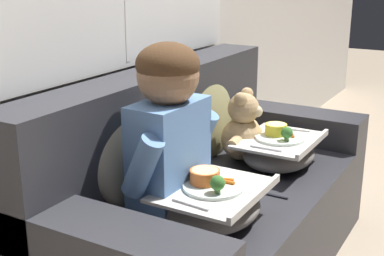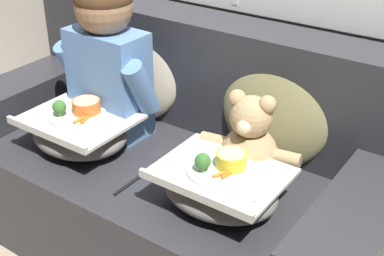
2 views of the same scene
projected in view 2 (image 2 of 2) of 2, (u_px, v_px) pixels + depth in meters
name	position (u px, v px, depth m)	size (l,w,h in m)	color
ground_plane	(172.00, 243.00, 2.26)	(14.00, 14.00, 0.00)	tan
couch	(180.00, 172.00, 2.15)	(1.73, 0.85, 0.89)	#2D2D33
throw_pillow_behind_child	(141.00, 68.00, 2.28)	(0.44, 0.21, 0.45)	#C1B293
throw_pillow_behind_teddy	(276.00, 108.00, 1.95)	(0.45, 0.22, 0.47)	#898456
child_figure	(107.00, 50.00, 2.07)	(0.45, 0.23, 0.64)	#5B84BC
teddy_bear	(249.00, 145.00, 1.84)	(0.37, 0.26, 0.34)	tan
lap_tray_child	(80.00, 131.00, 2.07)	(0.41, 0.34, 0.21)	slate
lap_tray_teddy	(220.00, 186.00, 1.75)	(0.41, 0.32, 0.21)	slate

